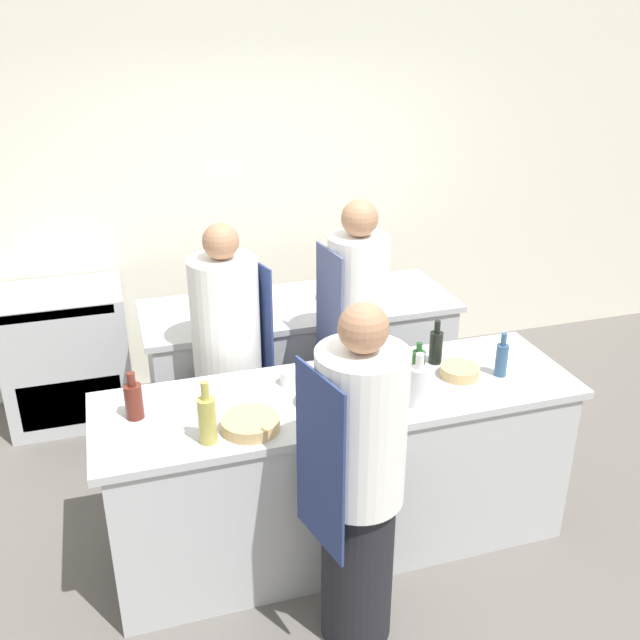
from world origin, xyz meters
name	(u,v)px	position (x,y,z in m)	size (l,w,h in m)	color
ground_plane	(339,537)	(0.00, 0.00, 0.00)	(16.00, 16.00, 0.00)	#605B56
wall_back	(248,197)	(0.00, 2.13, 1.40)	(8.00, 0.06, 2.80)	silver
prep_counter	(340,468)	(0.00, 0.00, 0.46)	(2.45, 0.75, 0.92)	#B7BABC
pass_counter	(300,366)	(0.12, 1.18, 0.46)	(2.04, 0.75, 0.92)	#B7BABC
oven_range	(68,356)	(-1.39, 1.78, 0.47)	(0.82, 0.60, 0.95)	#B7BABC
chef_at_prep_near	(358,485)	(-0.13, -0.62, 0.83)	(0.43, 0.42, 1.67)	black
chef_at_stove	(228,363)	(-0.45, 0.68, 0.82)	(0.44, 0.42, 1.65)	black
chef_at_pass_far	(356,346)	(0.28, 0.55, 0.88)	(0.38, 0.36, 1.75)	black
bottle_olive_oil	(207,418)	(-0.70, -0.24, 1.04)	(0.08, 0.08, 0.30)	#B2A84C
bottle_vinegar	(436,346)	(0.60, 0.16, 1.02)	(0.07, 0.07, 0.25)	black
bottle_wine	(502,359)	(0.86, -0.07, 1.02)	(0.06, 0.06, 0.24)	#2D5175
bottle_cooking_oil	(134,400)	(-1.00, 0.07, 1.01)	(0.08, 0.08, 0.24)	#5B2319
bottle_sauce	(418,385)	(0.32, -0.23, 1.03)	(0.09, 0.09, 0.28)	silver
bottle_water	(418,362)	(0.45, 0.06, 0.99)	(0.07, 0.07, 0.18)	#19471E
bowl_mixing_large	(459,371)	(0.65, -0.02, 0.95)	(0.20, 0.20, 0.06)	tan
bowl_prep_small	(319,398)	(-0.13, -0.07, 0.95)	(0.22, 0.22, 0.07)	tan
bowl_ceramic_blue	(250,424)	(-0.50, -0.19, 0.95)	(0.27, 0.27, 0.06)	tan
cup	(290,377)	(-0.22, 0.16, 0.96)	(0.10, 0.10, 0.08)	white
cutting_board	(369,373)	(0.21, 0.14, 0.93)	(0.29, 0.26, 0.01)	tan
stockpot	(353,285)	(0.45, 1.09, 1.04)	(0.31, 0.31, 0.25)	#B7BABC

